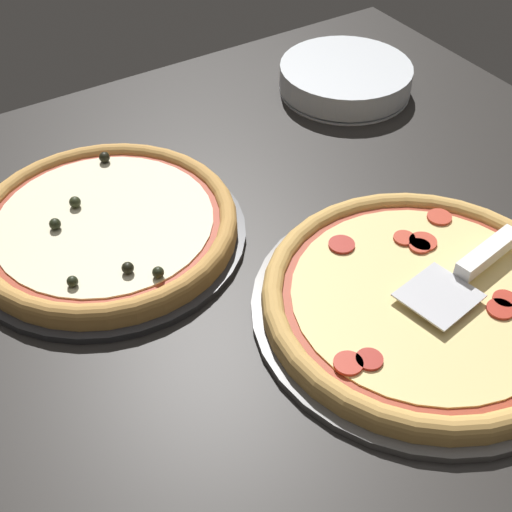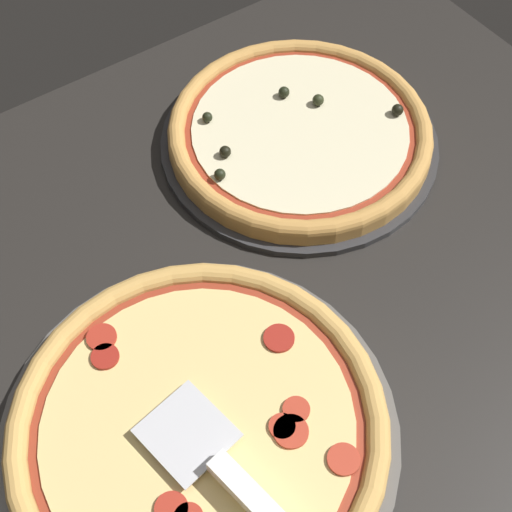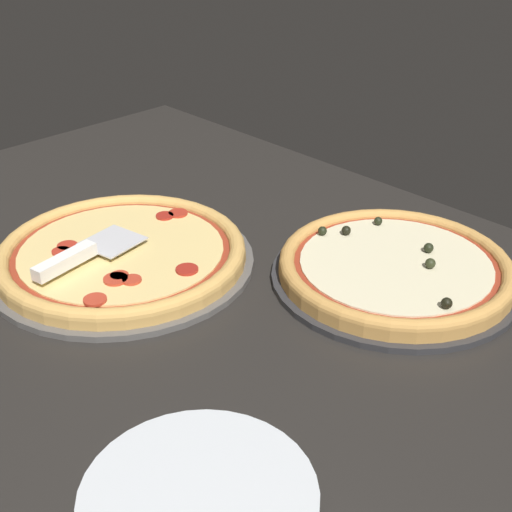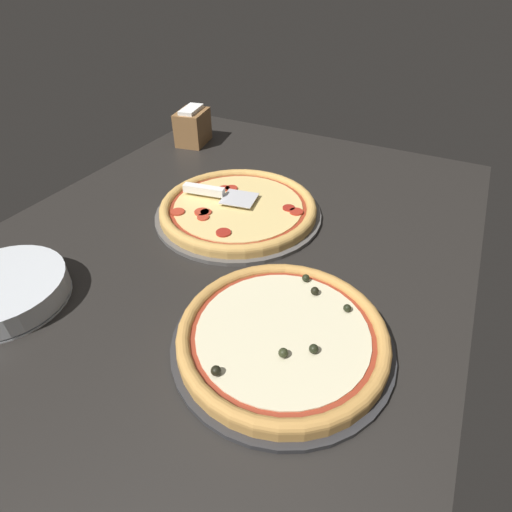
{
  "view_description": "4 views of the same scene",
  "coord_description": "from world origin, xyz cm",
  "px_view_note": "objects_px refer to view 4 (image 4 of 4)",
  "views": [
    {
      "loc": [
        -45.66,
        46.58,
        65.16
      ],
      "look_at": [
        10.99,
        11.05,
        3.0
      ],
      "focal_mm": 50.0,
      "sensor_mm": 36.0,
      "label": 1
    },
    {
      "loc": [
        -16.11,
        -28.14,
        73.12
      ],
      "look_at": [
        10.99,
        11.05,
        3.0
      ],
      "focal_mm": 50.0,
      "sensor_mm": 36.0,
      "label": 2
    },
    {
      "loc": [
        80.4,
        -56.86,
        58.15
      ],
      "look_at": [
        10.99,
        11.05,
        3.0
      ],
      "focal_mm": 50.0,
      "sensor_mm": 36.0,
      "label": 3
    },
    {
      "loc": [
        70.19,
        41.59,
        54.62
      ],
      "look_at": [
        10.99,
        11.05,
        3.0
      ],
      "focal_mm": 28.0,
      "sensor_mm": 36.0,
      "label": 4
    }
  ],
  "objects_px": {
    "plate_stack": "(4,291)",
    "pizza_back": "(283,334)",
    "napkin_holder": "(193,127)",
    "serving_spatula": "(212,192)",
    "pizza_front": "(238,207)"
  },
  "relations": [
    {
      "from": "pizza_back",
      "to": "plate_stack",
      "type": "relative_size",
      "value": 1.55
    },
    {
      "from": "serving_spatula",
      "to": "plate_stack",
      "type": "distance_m",
      "value": 0.51
    },
    {
      "from": "pizza_front",
      "to": "serving_spatula",
      "type": "height_order",
      "value": "serving_spatula"
    },
    {
      "from": "napkin_holder",
      "to": "pizza_back",
      "type": "bearing_deg",
      "value": 43.54
    },
    {
      "from": "serving_spatula",
      "to": "napkin_holder",
      "type": "bearing_deg",
      "value": -139.28
    },
    {
      "from": "serving_spatula",
      "to": "plate_stack",
      "type": "xyz_separation_m",
      "value": [
        0.48,
        -0.17,
        -0.02
      ]
    },
    {
      "from": "pizza_front",
      "to": "pizza_back",
      "type": "relative_size",
      "value": 1.11
    },
    {
      "from": "pizza_back",
      "to": "serving_spatula",
      "type": "bearing_deg",
      "value": -133.82
    },
    {
      "from": "serving_spatula",
      "to": "napkin_holder",
      "type": "xyz_separation_m",
      "value": [
        -0.35,
        -0.3,
        0.01
      ]
    },
    {
      "from": "pizza_front",
      "to": "plate_stack",
      "type": "xyz_separation_m",
      "value": [
        0.48,
        -0.25,
        0.0
      ]
    },
    {
      "from": "plate_stack",
      "to": "napkin_holder",
      "type": "bearing_deg",
      "value": -171.13
    },
    {
      "from": "plate_stack",
      "to": "napkin_holder",
      "type": "height_order",
      "value": "napkin_holder"
    },
    {
      "from": "pizza_front",
      "to": "serving_spatula",
      "type": "distance_m",
      "value": 0.08
    },
    {
      "from": "plate_stack",
      "to": "pizza_back",
      "type": "bearing_deg",
      "value": 105.59
    },
    {
      "from": "pizza_back",
      "to": "napkin_holder",
      "type": "height_order",
      "value": "napkin_holder"
    }
  ]
}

